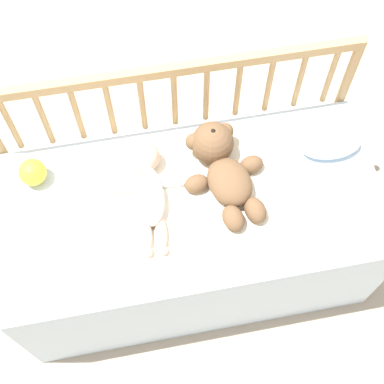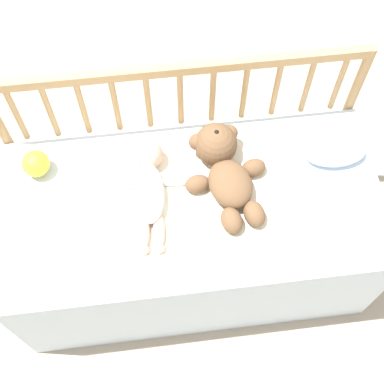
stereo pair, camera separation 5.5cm
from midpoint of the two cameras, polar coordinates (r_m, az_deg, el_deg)
name	(u,v)px [view 2 (the right image)]	position (r m, az deg, el deg)	size (l,w,h in m)	color
ground_plane	(192,259)	(2.37, 0.69, -7.15)	(12.00, 12.00, 0.00)	tan
crib_mattress	(192,234)	(2.12, 0.77, -4.50)	(1.35, 0.65, 0.55)	silver
crib_rail	(181,110)	(1.99, -0.41, 8.77)	(1.35, 0.04, 0.86)	tan
blanket	(188,195)	(1.88, 0.37, -0.39)	(0.82, 0.56, 0.01)	silver
teddy_bear	(224,167)	(1.87, 4.29, 2.66)	(0.31, 0.42, 0.16)	brown
baby	(149,185)	(1.86, -3.74, 0.71)	(0.32, 0.42, 0.11)	white
toy_ball	(36,164)	(1.96, -15.56, 2.91)	(0.10, 0.10, 0.10)	yellow
small_pillow	(336,152)	(2.01, 15.82, 4.10)	(0.23, 0.12, 0.06)	silver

